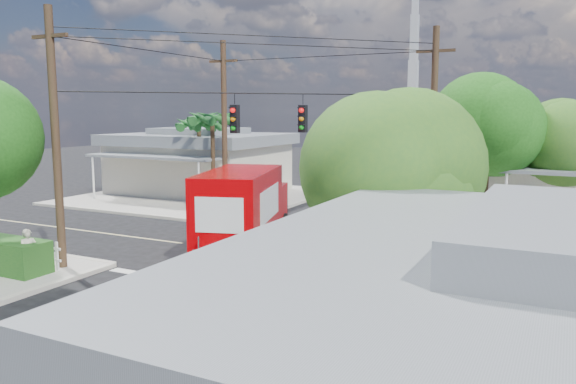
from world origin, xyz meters
The scene contains 16 objects.
ground centered at (0.00, 0.00, 0.00)m, with size 120.00×120.00×0.00m, color black.
sidewalk_ne centered at (10.88, 10.88, 0.07)m, with size 14.12×14.12×0.14m.
sidewalk_nw centered at (-10.88, 10.88, 0.07)m, with size 14.12×14.12×0.14m.
road_markings centered at (0.00, -1.47, 0.01)m, with size 32.00×32.00×0.01m.
building_nw centered at (-12.00, 12.46, 2.22)m, with size 10.80×10.20×4.30m.
radio_tower centered at (0.50, 20.00, 5.64)m, with size 0.80×0.80×17.00m.
tree_ne_front centered at (7.21, 6.76, 4.77)m, with size 4.21×4.14×6.66m.
tree_ne_back centered at (9.81, 8.96, 4.19)m, with size 3.77×3.66×5.82m.
tree_se centered at (7.01, -7.24, 4.04)m, with size 3.67×3.54×5.62m.
palm_nw_front centered at (-7.50, 7.50, 5.04)m, with size 3.01×3.08×5.59m.
palm_nw_back centered at (-9.50, 9.00, 4.67)m, with size 3.01×3.08×5.19m.
utility_poles centered at (-1.58, 1.60, 4.67)m, with size 12.00×10.68×9.00m.
picket_fence centered at (-7.80, -5.60, 0.68)m, with size 5.94×0.06×1.00m.
vending_boxes centered at (6.50, 6.20, 0.69)m, with size 1.90×0.50×1.10m.
delivery_truck centered at (-1.03, 0.15, 1.67)m, with size 4.38×7.91×3.29m.
pedestrian centered at (-5.33, -6.45, 0.92)m, with size 0.57×0.38×1.56m, color beige.
Camera 1 is at (10.43, -18.67, 5.52)m, focal length 35.00 mm.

